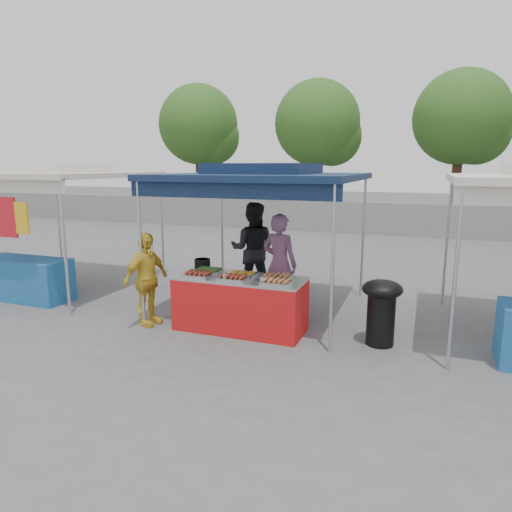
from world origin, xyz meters
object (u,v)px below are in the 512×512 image
(vendor_table, at_px, (240,304))
(cooking_pot, at_px, (202,263))
(wok_burner, at_px, (381,306))
(helper_man, at_px, (253,249))
(vendor_woman, at_px, (280,264))
(customer_person, at_px, (146,279))

(vendor_table, bearing_deg, cooking_pot, 156.18)
(wok_burner, bearing_deg, cooking_pot, 175.04)
(vendor_table, relative_size, helper_man, 1.08)
(vendor_table, distance_m, cooking_pot, 1.04)
(wok_burner, relative_size, helper_man, 0.52)
(vendor_woman, height_order, customer_person, vendor_woman)
(wok_burner, xyz_separation_m, customer_person, (-3.61, -0.45, 0.18))
(wok_burner, bearing_deg, vendor_woman, 154.45)
(wok_burner, relative_size, customer_person, 0.64)
(customer_person, bearing_deg, wok_burner, -70.35)
(customer_person, bearing_deg, vendor_table, -66.11)
(vendor_table, height_order, cooking_pot, cooking_pot)
(wok_burner, height_order, vendor_woman, vendor_woman)
(cooking_pot, bearing_deg, helper_man, 78.90)
(customer_person, bearing_deg, cooking_pot, -32.24)
(vendor_table, relative_size, vendor_woman, 1.14)
(vendor_table, xyz_separation_m, helper_man, (-0.53, 1.92, 0.50))
(customer_person, bearing_deg, helper_man, -11.02)
(vendor_woman, bearing_deg, vendor_table, 83.04)
(helper_man, bearing_deg, wok_burner, 134.62)
(cooking_pot, height_order, wok_burner, cooking_pot)
(wok_burner, height_order, customer_person, customer_person)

